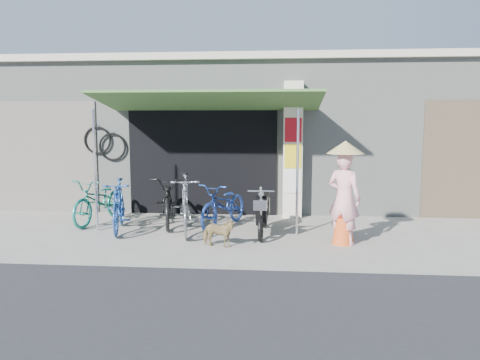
# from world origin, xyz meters

# --- Properties ---
(ground) EXTENTS (80.00, 80.00, 0.00)m
(ground) POSITION_xyz_m (0.00, 0.00, 0.00)
(ground) COLOR gray
(ground) RESTS_ON ground
(bicycle_shop) EXTENTS (12.30, 5.30, 3.66)m
(bicycle_shop) POSITION_xyz_m (-0.00, 5.09, 1.83)
(bicycle_shop) COLOR gray
(bicycle_shop) RESTS_ON ground
(shop_pillar) EXTENTS (0.42, 0.44, 3.00)m
(shop_pillar) POSITION_xyz_m (0.85, 2.45, 1.50)
(shop_pillar) COLOR silver
(shop_pillar) RESTS_ON ground
(awning) EXTENTS (4.60, 1.88, 2.72)m
(awning) POSITION_xyz_m (-0.90, 1.63, 2.51)
(awning) COLOR #38602B
(awning) RESTS_ON ground
(neighbour_left) EXTENTS (2.60, 0.06, 2.60)m
(neighbour_left) POSITION_xyz_m (-5.00, 2.59, 1.30)
(neighbour_left) COLOR #6B665B
(neighbour_left) RESTS_ON ground
(bike_teal) EXTENTS (1.00, 1.91, 0.96)m
(bike_teal) POSITION_xyz_m (-3.20, 1.43, 0.48)
(bike_teal) COLOR #1C7F68
(bike_teal) RESTS_ON ground
(bike_blue) EXTENTS (0.85, 1.76, 1.02)m
(bike_blue) POSITION_xyz_m (-2.55, 0.72, 0.51)
(bike_blue) COLOR #1F468E
(bike_blue) RESTS_ON ground
(bike_black) EXTENTS (1.10, 2.07, 1.04)m
(bike_black) POSITION_xyz_m (-1.72, 1.39, 0.52)
(bike_black) COLOR black
(bike_black) RESTS_ON ground
(bike_silver) EXTENTS (0.87, 1.93, 1.12)m
(bike_silver) POSITION_xyz_m (-1.22, 0.72, 0.56)
(bike_silver) COLOR #9C9CA0
(bike_silver) RESTS_ON ground
(bike_navy) EXTENTS (1.21, 1.85, 0.92)m
(bike_navy) POSITION_xyz_m (-0.54, 1.26, 0.46)
(bike_navy) COLOR #203E94
(bike_navy) RESTS_ON ground
(street_dog) EXTENTS (0.64, 0.39, 0.50)m
(street_dog) POSITION_xyz_m (-0.46, -0.28, 0.25)
(street_dog) COLOR tan
(street_dog) RESTS_ON ground
(moped) EXTENTS (0.47, 1.64, 0.93)m
(moped) POSITION_xyz_m (0.25, 0.75, 0.42)
(moped) COLOR black
(moped) RESTS_ON ground
(nun) EXTENTS (0.71, 0.64, 1.80)m
(nun) POSITION_xyz_m (1.69, 0.13, 0.89)
(nun) COLOR pink
(nun) RESTS_ON ground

